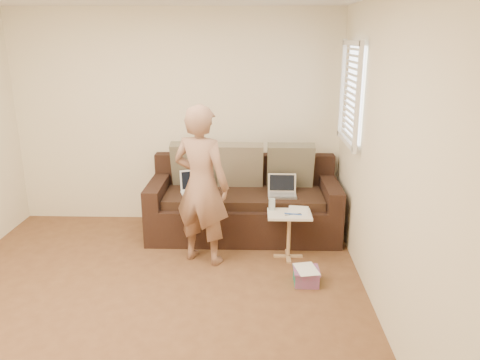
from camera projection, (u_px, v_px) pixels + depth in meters
The scene contains 16 objects.
floor at pixel (141, 315), 3.97m from camera, with size 4.50×4.50×0.00m, color brown.
wall_back at pixel (177, 119), 5.74m from camera, with size 4.00×4.00×0.00m, color beige.
wall_right at pixel (393, 170), 3.53m from camera, with size 4.50×4.50×0.00m, color beige.
window_blinds at pixel (351, 93), 4.85m from camera, with size 0.12×0.88×1.08m, color white, non-canonical shape.
sofa at pixel (244, 200), 5.51m from camera, with size 2.20×0.95×0.85m, color black, non-canonical shape.
pillow_left at pixel (195, 164), 5.64m from camera, with size 0.55×0.14×0.55m, color brown, non-canonical shape.
pillow_mid at pixel (240, 165), 5.59m from camera, with size 0.55×0.14×0.55m, color #726951, non-canonical shape.
pillow_right at pixel (290, 166), 5.58m from camera, with size 0.55×0.14×0.55m, color brown, non-canonical shape.
laptop_silver at pixel (282, 196), 5.34m from camera, with size 0.32×0.23×0.22m, color #B7BABC, non-canonical shape.
laptop_white at pixel (198, 194), 5.40m from camera, with size 0.36×0.26×0.26m, color white, non-canonical shape.
person at pixel (201, 185), 4.72m from camera, with size 0.60×0.41×1.65m, color #865949.
side_table at pixel (289, 235), 4.95m from camera, with size 0.45×0.32×0.50m, color silver, non-canonical shape.
drinking_glass at pixel (272, 204), 4.96m from camera, with size 0.07×0.07×0.12m, color silver, non-canonical shape.
scissors at pixel (293, 214), 4.83m from camera, with size 0.18×0.10×0.02m, color silver, non-canonical shape.
paper_on_table at pixel (298, 211), 4.94m from camera, with size 0.21×0.30×0.00m, color white, non-canonical shape.
striped_box at pixel (306, 276), 4.46m from camera, with size 0.25×0.25×0.15m, color #DE2198, non-canonical shape.
Camera 1 is at (0.94, -3.43, 2.26)m, focal length 35.08 mm.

